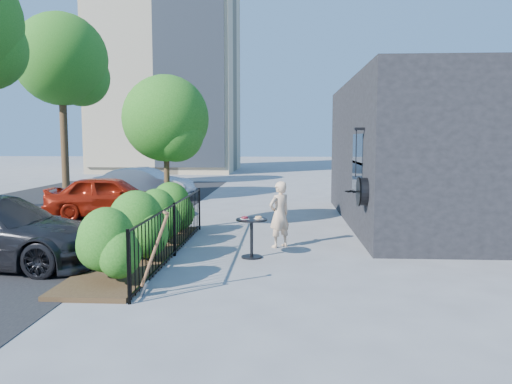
# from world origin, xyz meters

# --- Properties ---
(ground) EXTENTS (120.00, 120.00, 0.00)m
(ground) POSITION_xyz_m (0.00, 0.00, 0.00)
(ground) COLOR gray
(ground) RESTS_ON ground
(shop_building) EXTENTS (6.22, 9.00, 4.00)m
(shop_building) POSITION_xyz_m (5.50, 4.50, 2.00)
(shop_building) COLOR black
(shop_building) RESTS_ON ground
(fence) EXTENTS (0.05, 6.05, 1.10)m
(fence) POSITION_xyz_m (-1.50, 0.00, 0.56)
(fence) COLOR black
(fence) RESTS_ON ground
(planting_bed) EXTENTS (1.30, 6.00, 0.08)m
(planting_bed) POSITION_xyz_m (-2.20, 0.00, 0.04)
(planting_bed) COLOR #382616
(planting_bed) RESTS_ON ground
(shrubs) EXTENTS (1.10, 5.60, 1.24)m
(shrubs) POSITION_xyz_m (-2.10, 0.10, 0.70)
(shrubs) COLOR #1C5D15
(shrubs) RESTS_ON ground
(patio_tree) EXTENTS (2.20, 2.20, 3.94)m
(patio_tree) POSITION_xyz_m (-2.24, 2.76, 2.76)
(patio_tree) COLOR #3F2B19
(patio_tree) RESTS_ON ground
(street_tree_far) EXTENTS (4.40, 4.40, 8.28)m
(street_tree_far) POSITION_xyz_m (-9.94, 13.96, 5.92)
(street_tree_far) COLOR #3F2B19
(street_tree_far) RESTS_ON ground
(cafe_table) EXTENTS (0.63, 0.63, 0.84)m
(cafe_table) POSITION_xyz_m (0.08, -0.06, 0.55)
(cafe_table) COLOR black
(cafe_table) RESTS_ON ground
(woman) EXTENTS (0.63, 0.61, 1.46)m
(woman) POSITION_xyz_m (0.62, 0.97, 0.73)
(woman) COLOR beige
(woman) RESTS_ON ground
(shovel) EXTENTS (0.47, 0.17, 1.33)m
(shovel) POSITION_xyz_m (-1.25, -2.60, 0.58)
(shovel) COLOR brown
(shovel) RESTS_ON ground
(car_red) EXTENTS (3.91, 1.93, 1.28)m
(car_red) POSITION_xyz_m (-4.55, 4.91, 0.64)
(car_red) COLOR #A61F0D
(car_red) RESTS_ON ground
(car_silver) EXTENTS (3.95, 1.73, 1.26)m
(car_silver) POSITION_xyz_m (-4.81, 9.61, 0.63)
(car_silver) COLOR #ABABB0
(car_silver) RESTS_ON ground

